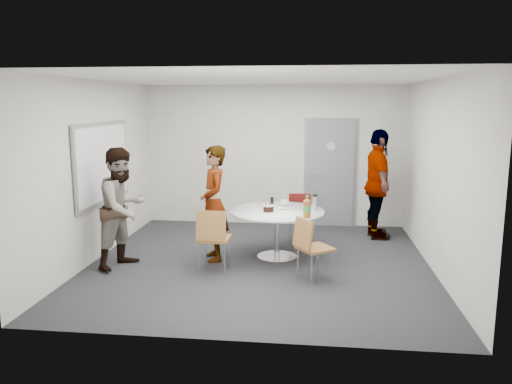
# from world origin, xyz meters

# --- Properties ---
(floor) EXTENTS (5.00, 5.00, 0.00)m
(floor) POSITION_xyz_m (0.00, 0.00, 0.00)
(floor) COLOR #242428
(floor) RESTS_ON ground
(ceiling) EXTENTS (5.00, 5.00, 0.00)m
(ceiling) POSITION_xyz_m (0.00, 0.00, 2.70)
(ceiling) COLOR silver
(ceiling) RESTS_ON wall_back
(wall_back) EXTENTS (5.00, 0.00, 5.00)m
(wall_back) POSITION_xyz_m (0.00, 2.50, 1.35)
(wall_back) COLOR beige
(wall_back) RESTS_ON floor
(wall_left) EXTENTS (0.00, 5.00, 5.00)m
(wall_left) POSITION_xyz_m (-2.50, 0.00, 1.35)
(wall_left) COLOR beige
(wall_left) RESTS_ON floor
(wall_right) EXTENTS (0.00, 5.00, 5.00)m
(wall_right) POSITION_xyz_m (2.50, 0.00, 1.35)
(wall_right) COLOR beige
(wall_right) RESTS_ON floor
(wall_front) EXTENTS (5.00, 0.00, 5.00)m
(wall_front) POSITION_xyz_m (0.00, -2.50, 1.35)
(wall_front) COLOR beige
(wall_front) RESTS_ON floor
(door) EXTENTS (1.02, 0.17, 2.12)m
(door) POSITION_xyz_m (1.10, 2.48, 1.03)
(door) COLOR slate
(door) RESTS_ON wall_back
(whiteboard) EXTENTS (0.04, 1.90, 1.25)m
(whiteboard) POSITION_xyz_m (-2.46, 0.20, 1.45)
(whiteboard) COLOR gray
(whiteboard) RESTS_ON wall_left
(table) EXTENTS (1.43, 1.43, 1.07)m
(table) POSITION_xyz_m (0.27, 0.29, 0.65)
(table) COLOR white
(table) RESTS_ON floor
(chair_near_left) EXTENTS (0.44, 0.48, 0.91)m
(chair_near_left) POSITION_xyz_m (-0.61, -0.48, 0.56)
(chair_near_left) COLOR brown
(chair_near_left) RESTS_ON floor
(chair_near_right) EXTENTS (0.60, 0.58, 0.86)m
(chair_near_right) POSITION_xyz_m (0.75, -0.67, 0.52)
(chair_near_right) COLOR brown
(chair_near_right) RESTS_ON floor
(chair_far) EXTENTS (0.42, 0.46, 0.83)m
(chair_far) POSITION_xyz_m (0.56, 1.24, 0.50)
(chair_far) COLOR maroon
(chair_far) RESTS_ON floor
(person_main) EXTENTS (0.62, 0.74, 1.74)m
(person_main) POSITION_xyz_m (-0.71, 0.11, 0.87)
(person_main) COLOR #A5C6EA
(person_main) RESTS_ON floor
(person_left) EXTENTS (0.94, 1.04, 1.75)m
(person_left) POSITION_xyz_m (-1.95, -0.36, 0.87)
(person_left) COLOR white
(person_left) RESTS_ON floor
(person_right) EXTENTS (0.58, 1.17, 1.92)m
(person_right) POSITION_xyz_m (1.89, 1.64, 0.96)
(person_right) COLOR black
(person_right) RESTS_ON floor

